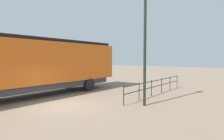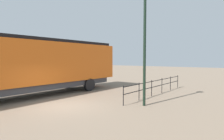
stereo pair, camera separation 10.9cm
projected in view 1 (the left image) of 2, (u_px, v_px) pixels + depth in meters
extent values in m
plane|color=#84705B|center=(64.00, 106.00, 11.52)|extent=(120.00, 120.00, 0.00)
cube|color=orange|center=(16.00, 63.00, 13.29)|extent=(3.13, 17.22, 2.98)
cube|color=black|center=(92.00, 66.00, 19.19)|extent=(3.01, 2.46, 2.09)
cube|color=black|center=(16.00, 39.00, 13.20)|extent=(2.82, 16.53, 0.24)
cube|color=#38383D|center=(17.00, 88.00, 13.39)|extent=(2.82, 15.84, 0.45)
cylinder|color=black|center=(67.00, 82.00, 18.64)|extent=(0.30, 1.10, 1.10)
cylinder|color=black|center=(89.00, 84.00, 16.93)|extent=(0.30, 1.10, 1.10)
cylinder|color=black|center=(145.00, 48.00, 11.43)|extent=(0.16, 0.16, 6.73)
cube|color=black|center=(157.00, 80.00, 15.21)|extent=(0.04, 9.20, 0.04)
cube|color=black|center=(157.00, 86.00, 15.23)|extent=(0.04, 9.20, 0.04)
cylinder|color=black|center=(124.00, 96.00, 11.58)|extent=(0.05, 0.05, 1.19)
cylinder|color=black|center=(139.00, 91.00, 13.04)|extent=(0.05, 0.05, 1.19)
cylinder|color=black|center=(151.00, 88.00, 14.50)|extent=(0.05, 0.05, 1.19)
cylinder|color=black|center=(162.00, 86.00, 15.97)|extent=(0.05, 0.05, 1.19)
cylinder|color=black|center=(170.00, 83.00, 17.43)|extent=(0.05, 0.05, 1.19)
cylinder|color=black|center=(177.00, 81.00, 18.89)|extent=(0.05, 0.05, 1.19)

